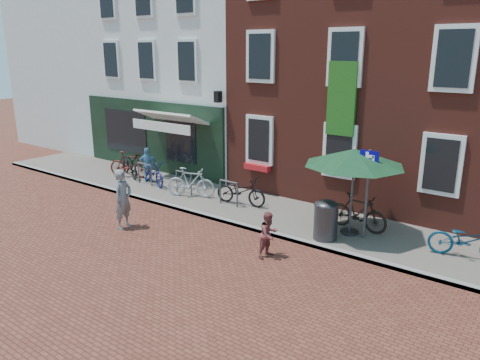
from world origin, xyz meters
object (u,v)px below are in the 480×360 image
Objects in this scene: bicycle_3 at (191,182)px; bicycle_6 at (467,240)px; parking_sign at (368,179)px; litter_bin at (326,218)px; bicycle_5 at (358,212)px; cafe_person at (148,165)px; bicycle_4 at (241,191)px; boy at (269,235)px; woman at (123,199)px; bicycle_0 at (130,165)px; parasol at (355,154)px; bicycle_1 at (129,164)px; bicycle_2 at (154,172)px.

bicycle_3 is 8.73m from bicycle_6.
parking_sign is at bearing 86.58° from bicycle_6.
litter_bin reaches higher than bicycle_5.
cafe_person reaches higher than bicycle_3.
parking_sign is at bearing -102.31° from bicycle_4.
bicycle_4 is (-2.81, 2.60, -0.02)m from boy.
woman is 0.99× the size of bicycle_0.
bicycle_1 is (-9.49, 0.26, -1.74)m from parasol.
cafe_person is 0.77× the size of bicycle_5.
cafe_person reaches higher than bicycle_1.
cafe_person is at bearing 80.23° from boy.
cafe_person is at bearing 92.51° from bicycle_5.
woman is 0.99× the size of bicycle_2.
litter_bin is at bearing -117.55° from bicycle_1.
parasol is at bearing 173.68° from bicycle_5.
woman is 5.48m from bicycle_0.
cafe_person is (-7.31, 2.67, 0.18)m from boy.
parking_sign is 2.08× the size of boy.
boy is 0.66× the size of bicycle_2.
bicycle_5 is at bearing -65.74° from bicycle_0.
bicycle_0 is 1.00× the size of bicycle_2.
parasol reaches higher than woman.
bicycle_3 reaches higher than bicycle_4.
parasol reaches higher than bicycle_4.
cafe_person is at bearing 172.83° from litter_bin.
bicycle_3 is at bearing -178.27° from parasol.
boy is at bearing -89.29° from bicycle_2.
bicycle_1 is (-3.94, 3.56, -0.26)m from woman.
woman is at bearing -149.29° from parasol.
cafe_person is 4.51m from bicycle_4.
woman is 5.32m from bicycle_1.
bicycle_2 and bicycle_4 have the same top height.
bicycle_3 is at bearing 92.35° from bicycle_4.
bicycle_1 is (-1.09, 0.01, -0.15)m from cafe_person.
bicycle_5 is at bearing 69.60° from litter_bin.
boy reaches higher than bicycle_4.
bicycle_3 is (2.62, -0.43, -0.15)m from cafe_person.
bicycle_4 is at bearing 140.07° from cafe_person.
parasol reaches higher than bicycle_6.
bicycle_2 is 10.92m from bicycle_6.
parking_sign is at bearing 38.17° from litter_bin.
bicycle_1 is 9.54m from bicycle_5.
bicycle_1 and bicycle_3 have the same top height.
parking_sign is 1.38× the size of bicycle_0.
parasol reaches higher than cafe_person.
bicycle_2 is at bearing 25.66° from woman.
bicycle_6 is at bearing -111.37° from bicycle_1.
parking_sign is 1.42× the size of bicycle_1.
parking_sign is at bearing -113.42° from bicycle_3.
bicycle_6 is at bearing -91.67° from bicycle_5.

